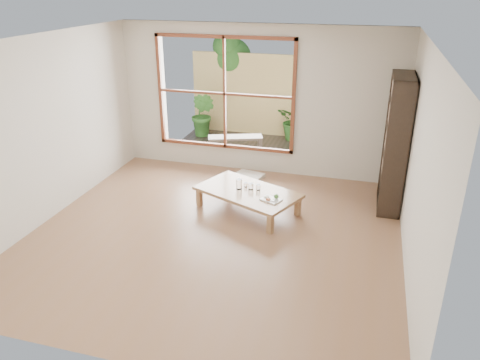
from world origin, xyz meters
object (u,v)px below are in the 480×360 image
object	(u,v)px
garden_bench	(235,139)
food_tray	(272,199)
bookshelf	(396,144)
low_table	(248,193)

from	to	relation	value
garden_bench	food_tray	bearing A→B (deg)	-83.35
bookshelf	garden_bench	distance (m)	3.44
low_table	food_tray	bearing A→B (deg)	-4.72
food_tray	low_table	bearing A→B (deg)	175.68
food_tray	bookshelf	bearing A→B (deg)	54.81
bookshelf	food_tray	distance (m)	2.03
low_table	garden_bench	size ratio (longest dim) A/B	1.54
garden_bench	low_table	bearing A→B (deg)	-89.58
bookshelf	garden_bench	world-z (taller)	bookshelf
low_table	bookshelf	size ratio (longest dim) A/B	0.85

